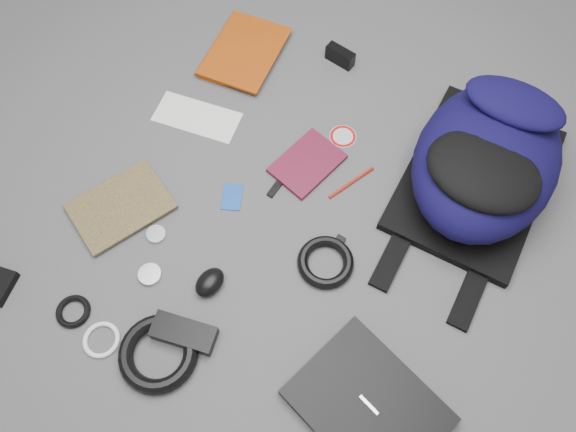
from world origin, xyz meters
The scene contains 22 objects.
ground centered at (0.00, 0.00, 0.00)m, with size 4.00×4.00×0.00m, color #4F4F51.
backpack centered at (0.37, 0.33, 0.11)m, with size 0.36×0.53×0.22m, color black, non-canonical shape.
laptop centered at (0.37, -0.32, 0.02)m, with size 0.31×0.24×0.03m, color black.
textbook_red centered at (-0.47, 0.40, 0.01)m, with size 0.20×0.26×0.03m, color #8E3208.
comic_book centered at (-0.47, -0.14, 0.01)m, with size 0.17×0.24×0.02m, color #AE930C.
envelope centered at (-0.37, 0.16, 0.00)m, with size 0.23×0.11×0.00m, color white.
dvd_case centered at (-0.03, 0.17, 0.01)m, with size 0.13×0.18×0.01m, color #4A0E20.
compact_camera centered at (-0.11, 0.52, 0.02)m, with size 0.09×0.03×0.05m, color black.
sticker_disc centered at (0.01, 0.29, 0.00)m, with size 0.07×0.07×0.00m, color silver.
pen_teal centered at (-0.03, 0.19, 0.00)m, with size 0.01×0.01×0.14m, color #0B665B.
pen_red centered at (0.09, 0.17, 0.00)m, with size 0.01×0.01×0.15m, color #A51A0C.
id_badge centered at (-0.16, -0.01, 0.00)m, with size 0.05×0.08×0.00m, color #1647AB.
usb_black centered at (-0.07, 0.06, 0.00)m, with size 0.02×0.05×0.01m, color black.
key_fob centered at (0.14, 0.00, 0.01)m, with size 0.02×0.04×0.01m, color black.
mouse centered at (-0.08, -0.24, 0.02)m, with size 0.06×0.08×0.04m, color black.
headphone_left centered at (-0.27, -0.19, 0.01)m, with size 0.05×0.05×0.01m, color silver.
headphone_right centered at (-0.22, -0.29, 0.01)m, with size 0.06×0.06×0.01m, color silver.
cable_coil centered at (0.14, -0.06, 0.01)m, with size 0.14×0.14×0.03m, color black.
power_brick centered at (-0.07, -0.37, 0.02)m, with size 0.15×0.06×0.04m, color black.
power_cord_coil centered at (-0.09, -0.44, 0.02)m, with size 0.18×0.18×0.03m, color black.
earbud_coil centered at (-0.32, -0.45, 0.01)m, with size 0.08×0.08×0.02m, color black.
white_cable_coil centered at (-0.23, -0.47, 0.01)m, with size 0.08×0.08×0.01m, color white.
Camera 1 is at (0.29, -0.54, 1.28)m, focal length 35.00 mm.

